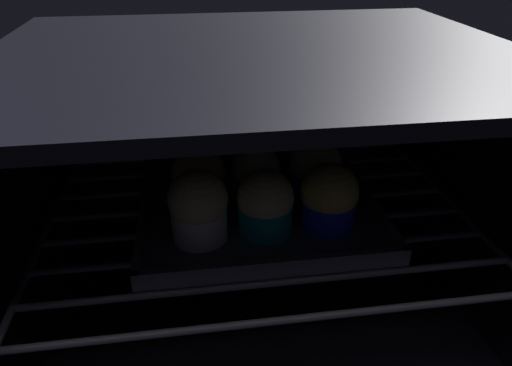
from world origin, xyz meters
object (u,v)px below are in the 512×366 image
muffin_row1_col0 (199,178)px  muffin_row1_col1 (257,174)px  muffin_row0_col2 (329,198)px  baking_tray (256,201)px  muffin_row0_col1 (264,204)px  muffin_row2_col0 (198,151)px  muffin_row2_col1 (250,145)px  muffin_row1_col2 (315,169)px  muffin_row0_col0 (198,207)px  muffin_row2_col2 (298,145)px

muffin_row1_col0 → muffin_row1_col1: (7.52, -0.11, 0.07)cm
muffin_row0_col2 → muffin_row1_col0: bearing=153.3°
baking_tray → muffin_row0_col1: size_ratio=3.84×
baking_tray → muffin_row2_col0: bearing=132.9°
baking_tray → muffin_row0_col1: muffin_row0_col1 is taller
muffin_row2_col0 → muffin_row2_col1: (7.48, -0.11, 0.41)cm
muffin_row1_col1 → muffin_row1_col2: muffin_row1_col2 is taller
muffin_row0_col0 → muffin_row0_col1: 7.60cm
muffin_row0_col2 → muffin_row1_col0: size_ratio=1.04×
muffin_row2_col2 → muffin_row0_col2: bearing=-88.9°
muffin_row1_col2 → muffin_row0_col1: bearing=-137.3°
baking_tray → muffin_row1_col2: muffin_row1_col2 is taller
muffin_row2_col0 → muffin_row1_col0: bearing=-91.2°
muffin_row1_col1 → muffin_row2_col0: muffin_row2_col0 is taller
muffin_row0_col1 → muffin_row1_col1: bearing=88.1°
muffin_row0_col0 → muffin_row1_col0: bearing=87.7°
muffin_row0_col1 → muffin_row0_col2: bearing=-0.6°
muffin_row0_col2 → muffin_row2_col0: muffin_row2_col0 is taller
muffin_row0_col2 → muffin_row2_col0: (-14.90, 15.43, 0.02)cm
muffin_row1_col1 → muffin_row0_col1: bearing=-91.9°
muffin_row2_col2 → muffin_row1_col2: bearing=-86.2°
muffin_row1_col0 → muffin_row2_col1: 10.90cm
muffin_row2_col1 → muffin_row1_col2: bearing=-45.8°
baking_tray → muffin_row2_col0: 11.51cm
muffin_row2_col2 → muffin_row0_col0: bearing=-134.6°
muffin_row0_col0 → muffin_row1_col1: bearing=44.4°
baking_tray → muffin_row1_col0: 8.49cm
muffin_row2_col2 → muffin_row1_col0: bearing=-153.1°
muffin_row0_col0 → muffin_row1_col0: muffin_row0_col0 is taller
muffin_row0_col1 → muffin_row1_col0: 10.45cm
muffin_row2_col1 → muffin_row2_col2: (7.14, -0.22, -0.37)cm
muffin_row0_col1 → muffin_row1_col2: (8.01, 7.38, 0.18)cm
muffin_row0_col1 → muffin_row1_col1: 7.39cm
muffin_row1_col1 → muffin_row2_col0: (-7.35, 7.96, 0.17)cm
muffin_row1_col0 → muffin_row2_col2: muffin_row2_col2 is taller
muffin_row1_col2 → muffin_row2_col0: 17.09cm
baking_tray → muffin_row0_col2: bearing=-44.9°
muffin_row2_col1 → muffin_row1_col0: bearing=-134.6°
muffin_row1_col2 → muffin_row2_col2: size_ratio=0.97×
muffin_row2_col0 → muffin_row2_col2: size_ratio=0.98×
muffin_row2_col1 → muffin_row0_col1: bearing=-91.4°
baking_tray → muffin_row1_col0: muffin_row1_col0 is taller
muffin_row0_col2 → muffin_row2_col0: bearing=134.0°
muffin_row1_col2 → muffin_row2_col0: size_ratio=0.99×
muffin_row1_col0 → muffin_row2_col0: size_ratio=0.95×
muffin_row2_col0 → baking_tray: bearing=-47.1°
muffin_row0_col0 → muffin_row0_col2: 15.39cm
muffin_row0_col1 → muffin_row0_col2: muffin_row0_col2 is taller
muffin_row0_col1 → baking_tray: bearing=88.9°
baking_tray → muffin_row2_col2: (7.36, 7.46, 4.39)cm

